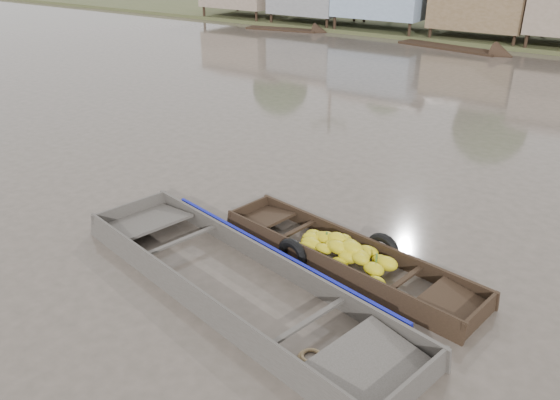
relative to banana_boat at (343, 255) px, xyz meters
The scene contains 3 objects.
ground 2.12m from the banana_boat, 161.81° to the right, with size 120.00×120.00×0.00m, color #484137.
banana_boat is the anchor object (origin of this frame).
viewer_boat 2.30m from the banana_boat, 119.58° to the right, with size 8.13×3.61×0.63m.
Camera 1 is at (6.41, -7.92, 6.01)m, focal length 35.00 mm.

